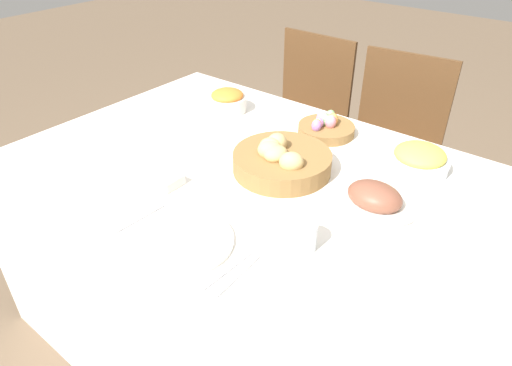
# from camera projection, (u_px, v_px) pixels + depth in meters

# --- Properties ---
(ground_plane) EXTENTS (12.00, 12.00, 0.00)m
(ground_plane) POSITION_uv_depth(u_px,v_px,m) (272.00, 341.00, 1.82)
(ground_plane) COLOR brown
(dining_table) EXTENTS (1.79, 1.12, 0.75)m
(dining_table) POSITION_uv_depth(u_px,v_px,m) (274.00, 272.00, 1.61)
(dining_table) COLOR white
(dining_table) RESTS_ON ground
(chair_far_center) EXTENTS (0.46, 0.46, 0.89)m
(chair_far_center) POSITION_uv_depth(u_px,v_px,m) (389.00, 145.00, 2.16)
(chair_far_center) COLOR brown
(chair_far_center) RESTS_ON ground
(chair_far_left) EXTENTS (0.43, 0.43, 0.89)m
(chair_far_left) POSITION_uv_depth(u_px,v_px,m) (301.00, 117.00, 2.42)
(chair_far_left) COLOR brown
(chair_far_left) RESTS_ON ground
(bread_basket) EXTENTS (0.31, 0.31, 0.11)m
(bread_basket) POSITION_uv_depth(u_px,v_px,m) (281.00, 160.00, 1.44)
(bread_basket) COLOR olive
(bread_basket) RESTS_ON dining_table
(egg_basket) EXTENTS (0.21, 0.21, 0.08)m
(egg_basket) POSITION_uv_depth(u_px,v_px,m) (326.00, 127.00, 1.67)
(egg_basket) COLOR olive
(egg_basket) RESTS_ON dining_table
(ham_platter) EXTENTS (0.25, 0.17, 0.08)m
(ham_platter) POSITION_uv_depth(u_px,v_px,m) (374.00, 198.00, 1.29)
(ham_platter) COLOR silver
(ham_platter) RESTS_ON dining_table
(carrot_bowl) EXTENTS (0.15, 0.15, 0.09)m
(carrot_bowl) POSITION_uv_depth(u_px,v_px,m) (227.00, 101.00, 1.83)
(carrot_bowl) COLOR silver
(carrot_bowl) RESTS_ON dining_table
(pineapple_bowl) EXTENTS (0.19, 0.19, 0.09)m
(pineapple_bowl) POSITION_uv_depth(u_px,v_px,m) (419.00, 159.00, 1.45)
(pineapple_bowl) COLOR silver
(pineapple_bowl) RESTS_ON dining_table
(dinner_plate) EXTENTS (0.27, 0.27, 0.01)m
(dinner_plate) POSITION_uv_depth(u_px,v_px,m) (181.00, 242.00, 1.17)
(dinner_plate) COLOR silver
(dinner_plate) RESTS_ON dining_table
(fork) EXTENTS (0.02, 0.16, 0.00)m
(fork) POSITION_uv_depth(u_px,v_px,m) (140.00, 218.00, 1.25)
(fork) COLOR #B7B7BC
(fork) RESTS_ON dining_table
(knife) EXTENTS (0.02, 0.16, 0.00)m
(knife) POSITION_uv_depth(u_px,v_px,m) (228.00, 270.00, 1.09)
(knife) COLOR #B7B7BC
(knife) RESTS_ON dining_table
(spoon) EXTENTS (0.02, 0.16, 0.00)m
(spoon) POSITION_uv_depth(u_px,v_px,m) (238.00, 275.00, 1.07)
(spoon) COLOR #B7B7BC
(spoon) RESTS_ON dining_table
(drinking_cup) EXTENTS (0.07, 0.07, 0.07)m
(drinking_cup) POSITION_uv_depth(u_px,v_px,m) (302.00, 236.00, 1.14)
(drinking_cup) COLOR silver
(drinking_cup) RESTS_ON dining_table
(butter_dish) EXTENTS (0.12, 0.07, 0.03)m
(butter_dish) POSITION_uv_depth(u_px,v_px,m) (163.00, 178.00, 1.40)
(butter_dish) COLOR silver
(butter_dish) RESTS_ON dining_table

